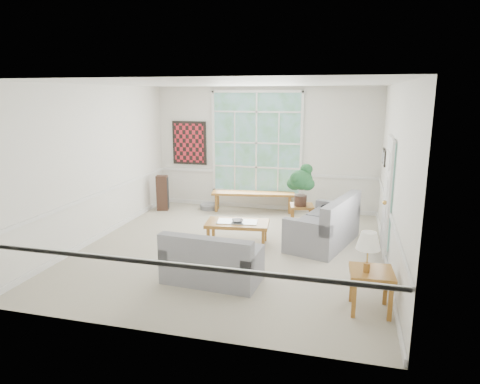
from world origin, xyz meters
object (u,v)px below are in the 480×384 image
coffee_table (237,233)px  end_table (302,216)px  loveseat_right (323,220)px  side_table (370,291)px  loveseat_front (212,257)px

coffee_table → end_table: (1.07, 1.40, 0.02)m
loveseat_right → end_table: loveseat_right is taller
end_table → loveseat_right: bearing=-62.1°
loveseat_right → coffee_table: loveseat_right is taller
loveseat_right → side_table: bearing=-55.1°
loveseat_right → side_table: loveseat_right is taller
loveseat_front → end_table: (1.01, 3.09, -0.15)m
loveseat_right → coffee_table: 1.66m
coffee_table → side_table: bearing=-47.9°
loveseat_front → side_table: bearing=-4.9°
loveseat_front → coffee_table: bearing=95.9°
loveseat_front → side_table: (2.32, -0.37, -0.11)m
end_table → side_table: 3.70m
end_table → coffee_table: bearing=-127.3°
loveseat_front → side_table: loveseat_front is taller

